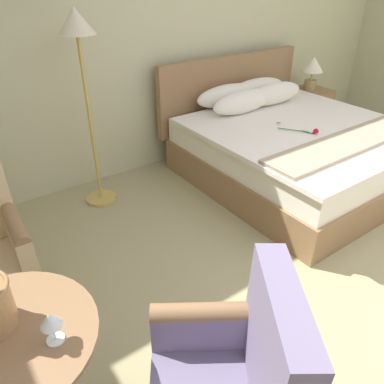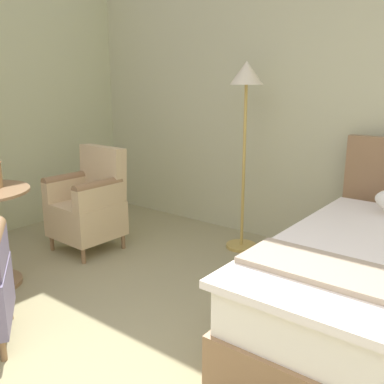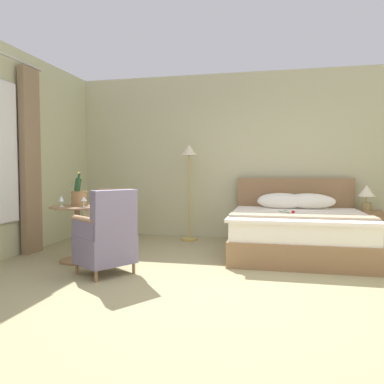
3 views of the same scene
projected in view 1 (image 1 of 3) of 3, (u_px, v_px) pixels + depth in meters
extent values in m
cube|color=beige|center=(169.00, 18.00, 3.65)|extent=(6.56, 0.12, 2.92)
cube|color=olive|center=(293.00, 166.00, 3.79)|extent=(1.81, 1.97, 0.32)
cube|color=white|center=(297.00, 140.00, 3.65)|extent=(1.75, 1.91, 0.24)
cube|color=white|center=(305.00, 128.00, 3.53)|extent=(1.84, 1.86, 0.04)
cube|color=tan|center=(350.00, 142.00, 3.18)|extent=(1.81, 0.36, 0.03)
cube|color=olive|center=(230.00, 90.00, 4.23)|extent=(1.90, 0.08, 0.75)
ellipsoid|color=white|center=(227.00, 95.00, 3.98)|extent=(0.77, 0.26, 0.24)
ellipsoid|color=white|center=(257.00, 89.00, 4.19)|extent=(0.77, 0.26, 0.24)
ellipsoid|color=white|center=(243.00, 102.00, 3.80)|extent=(0.76, 0.22, 0.23)
ellipsoid|color=white|center=(273.00, 94.00, 4.01)|extent=(0.77, 0.25, 0.24)
cylinder|color=#2D6628|center=(296.00, 130.00, 3.40)|extent=(0.19, 0.29, 0.01)
sphere|color=red|center=(316.00, 131.00, 3.34)|extent=(0.05, 0.05, 0.05)
ellipsoid|color=#33702D|center=(278.00, 123.00, 3.55)|extent=(0.05, 0.04, 0.01)
cube|color=white|center=(309.00, 130.00, 3.40)|extent=(0.10, 0.12, 0.00)
cube|color=olive|center=(306.00, 112.00, 4.80)|extent=(0.50, 0.44, 0.58)
sphere|color=tan|center=(320.00, 99.00, 4.86)|extent=(0.02, 0.02, 0.02)
cylinder|color=olive|center=(310.00, 85.00, 4.61)|extent=(0.15, 0.15, 0.12)
cylinder|color=tan|center=(312.00, 76.00, 4.56)|extent=(0.02, 0.02, 0.10)
cone|color=#EFE5C6|center=(313.00, 64.00, 4.49)|extent=(0.26, 0.26, 0.17)
cylinder|color=tan|center=(102.00, 198.00, 3.54)|extent=(0.28, 0.28, 0.03)
cylinder|color=tan|center=(91.00, 125.00, 3.16)|extent=(0.03, 0.03, 1.43)
cone|color=beige|center=(75.00, 20.00, 2.74)|extent=(0.28, 0.28, 0.19)
cylinder|color=olive|center=(1.00, 341.00, 1.36)|extent=(0.70, 0.70, 0.02)
cylinder|color=white|center=(56.00, 339.00, 1.35)|extent=(0.07, 0.07, 0.01)
cylinder|color=white|center=(54.00, 332.00, 1.33)|extent=(0.01, 0.01, 0.07)
cone|color=white|center=(50.00, 320.00, 1.30)|extent=(0.08, 0.08, 0.06)
cylinder|color=olive|center=(45.00, 312.00, 2.30)|extent=(0.04, 0.04, 0.14)
cylinder|color=olive|center=(28.00, 271.00, 2.62)|extent=(0.04, 0.04, 0.14)
cube|color=#D1B383|center=(18.00, 235.00, 2.20)|extent=(0.10, 0.48, 0.19)
cylinder|color=olive|center=(14.00, 223.00, 2.15)|extent=(0.10, 0.48, 0.09)
cube|color=slate|center=(275.00, 349.00, 1.34)|extent=(0.41, 0.52, 0.54)
cube|color=slate|center=(207.00, 328.00, 1.63)|extent=(0.45, 0.34, 0.19)
cylinder|color=olive|center=(207.00, 313.00, 1.58)|extent=(0.45, 0.34, 0.09)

